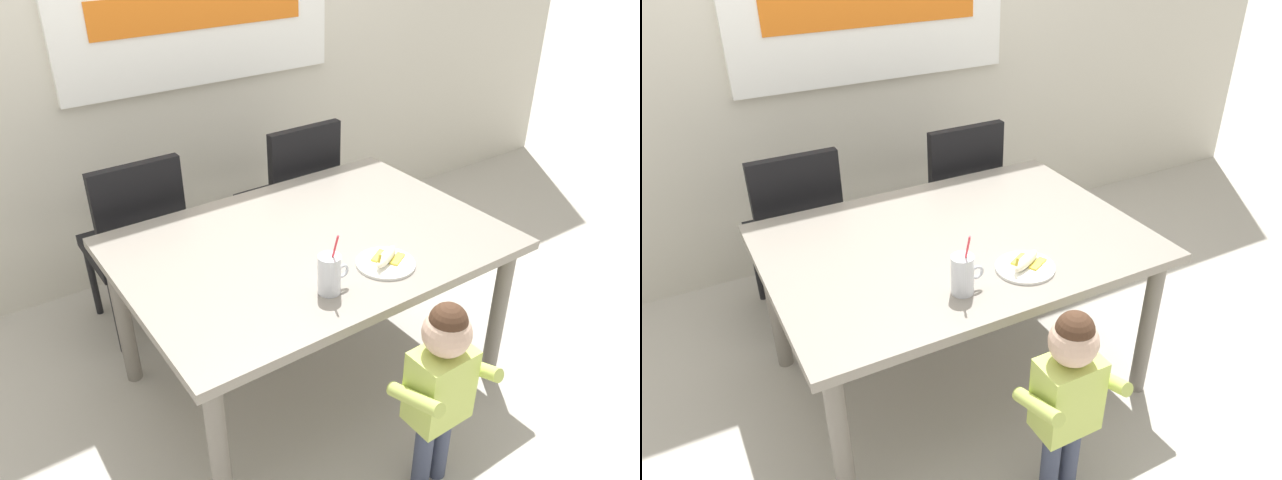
% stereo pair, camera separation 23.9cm
% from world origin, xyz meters
% --- Properties ---
extents(ground_plane, '(24.00, 24.00, 0.00)m').
position_xyz_m(ground_plane, '(0.00, 0.00, 0.00)').
color(ground_plane, '#B7B2A8').
extents(back_wall, '(6.40, 0.17, 2.90)m').
position_xyz_m(back_wall, '(0.00, 1.39, 1.45)').
color(back_wall, beige).
rests_on(back_wall, ground).
extents(dining_table, '(1.54, 1.10, 0.75)m').
position_xyz_m(dining_table, '(0.00, 0.00, 0.66)').
color(dining_table, gray).
rests_on(dining_table, ground).
extents(dining_chair_left, '(0.44, 0.44, 0.96)m').
position_xyz_m(dining_chair_left, '(-0.48, 0.79, 0.54)').
color(dining_chair_left, black).
rests_on(dining_chair_left, ground).
extents(dining_chair_right, '(0.44, 0.45, 0.96)m').
position_xyz_m(dining_chair_right, '(0.40, 0.75, 0.54)').
color(dining_chair_right, black).
rests_on(dining_chair_right, ground).
extents(toddler_standing, '(0.33, 0.24, 0.84)m').
position_xyz_m(toddler_standing, '(0.04, -0.74, 0.53)').
color(toddler_standing, '#3F4760').
rests_on(toddler_standing, ground).
extents(milk_cup, '(0.13, 0.08, 0.25)m').
position_xyz_m(milk_cup, '(-0.15, -0.35, 0.81)').
color(milk_cup, silver).
rests_on(milk_cup, dining_table).
extents(snack_plate, '(0.23, 0.23, 0.01)m').
position_xyz_m(snack_plate, '(0.13, -0.33, 0.75)').
color(snack_plate, white).
rests_on(snack_plate, dining_table).
extents(peeled_banana, '(0.18, 0.14, 0.07)m').
position_xyz_m(peeled_banana, '(0.13, -0.32, 0.78)').
color(peeled_banana, '#F4EAC6').
rests_on(peeled_banana, snack_plate).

